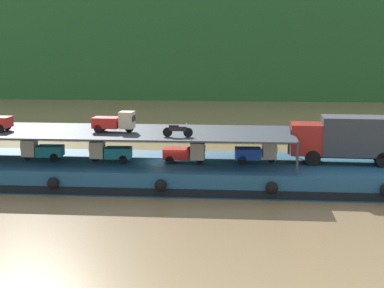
# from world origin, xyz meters

# --- Properties ---
(ground_plane) EXTENTS (400.00, 400.00, 0.00)m
(ground_plane) POSITION_xyz_m (0.00, 0.00, 0.00)
(ground_plane) COLOR olive
(cargo_barge) EXTENTS (33.30, 8.25, 1.50)m
(cargo_barge) POSITION_xyz_m (-0.00, -0.03, 0.75)
(cargo_barge) COLOR navy
(cargo_barge) RESTS_ON ground
(covered_lorry) EXTENTS (7.91, 2.52, 3.10)m
(covered_lorry) POSITION_xyz_m (11.67, 0.36, 3.19)
(covered_lorry) COLOR maroon
(covered_lorry) RESTS_ON cargo_barge
(cargo_rack) EXTENTS (24.10, 6.86, 2.00)m
(cargo_rack) POSITION_xyz_m (-3.80, 0.00, 3.44)
(cargo_rack) COLOR #2D333D
(cargo_rack) RESTS_ON cargo_barge
(mini_truck_lower_aft) EXTENTS (2.79, 1.29, 1.38)m
(mini_truck_lower_aft) POSITION_xyz_m (-8.60, -0.28, 2.19)
(mini_truck_lower_aft) COLOR teal
(mini_truck_lower_aft) RESTS_ON cargo_barge
(mini_truck_lower_mid) EXTENTS (2.77, 1.25, 1.38)m
(mini_truck_lower_mid) POSITION_xyz_m (-3.88, -0.49, 2.19)
(mini_truck_lower_mid) COLOR teal
(mini_truck_lower_mid) RESTS_ON cargo_barge
(mini_truck_lower_fore) EXTENTS (2.75, 1.21, 1.38)m
(mini_truck_lower_fore) POSITION_xyz_m (1.13, -0.44, 2.19)
(mini_truck_lower_fore) COLOR red
(mini_truck_lower_fore) RESTS_ON cargo_barge
(mini_truck_lower_bow) EXTENTS (2.79, 1.29, 1.38)m
(mini_truck_lower_bow) POSITION_xyz_m (5.81, 0.10, 2.19)
(mini_truck_lower_bow) COLOR #1E47B7
(mini_truck_lower_bow) RESTS_ON cargo_barge
(mini_truck_upper_mid) EXTENTS (2.80, 1.30, 1.38)m
(mini_truck_upper_mid) POSITION_xyz_m (-3.54, -0.44, 4.19)
(mini_truck_upper_mid) COLOR red
(mini_truck_upper_mid) RESTS_ON cargo_rack
(motorcycle_upper_port) EXTENTS (1.90, 0.55, 0.87)m
(motorcycle_upper_port) POSITION_xyz_m (0.81, -2.06, 3.93)
(motorcycle_upper_port) COLOR black
(motorcycle_upper_port) RESTS_ON cargo_rack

